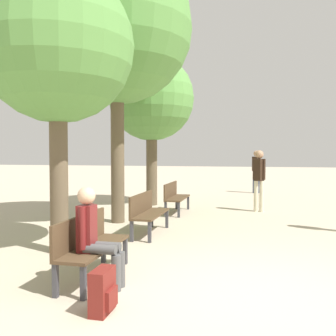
% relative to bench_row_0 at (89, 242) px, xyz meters
% --- Properties ---
extents(ground_plane, '(80.00, 80.00, 0.00)m').
position_rel_bench_row_0_xyz_m(ground_plane, '(2.15, -0.17, -0.49)').
color(ground_plane, '#B7A88E').
extents(bench_row_0, '(0.44, 1.51, 0.84)m').
position_rel_bench_row_0_xyz_m(bench_row_0, '(0.00, 0.00, 0.00)').
color(bench_row_0, '#4C3823').
rests_on(bench_row_0, ground_plane).
extents(bench_row_1, '(0.44, 1.51, 0.84)m').
position_rel_bench_row_0_xyz_m(bench_row_1, '(0.00, 2.77, 0.00)').
color(bench_row_1, '#4C3823').
rests_on(bench_row_1, ground_plane).
extents(bench_row_2, '(0.44, 1.51, 0.84)m').
position_rel_bench_row_0_xyz_m(bench_row_2, '(0.00, 5.53, 0.00)').
color(bench_row_2, '#4C3823').
rests_on(bench_row_2, ground_plane).
extents(tree_row_0, '(2.53, 2.53, 4.69)m').
position_rel_bench_row_0_xyz_m(tree_row_0, '(-1.04, 1.09, 2.91)').
color(tree_row_0, brown).
rests_on(tree_row_0, ground_plane).
extents(tree_row_1, '(3.55, 3.55, 6.38)m').
position_rel_bench_row_0_xyz_m(tree_row_1, '(-1.04, 3.86, 4.09)').
color(tree_row_1, brown).
rests_on(tree_row_1, ground_plane).
extents(tree_row_2, '(2.69, 2.69, 4.74)m').
position_rel_bench_row_0_xyz_m(tree_row_2, '(-1.04, 6.91, 2.87)').
color(tree_row_2, brown).
rests_on(tree_row_2, ground_plane).
extents(person_seated, '(0.58, 0.33, 1.25)m').
position_rel_bench_row_0_xyz_m(person_seated, '(0.22, -0.28, 0.18)').
color(person_seated, '#4C4C4C').
rests_on(person_seated, ground_plane).
extents(backpack, '(0.21, 0.36, 0.46)m').
position_rel_bench_row_0_xyz_m(backpack, '(0.61, -0.97, -0.26)').
color(backpack, maroon).
rests_on(backpack, ground_plane).
extents(pedestrian_mid, '(0.35, 0.30, 1.74)m').
position_rel_bench_row_0_xyz_m(pedestrian_mid, '(2.28, 6.28, 0.51)').
color(pedestrian_mid, beige).
rests_on(pedestrian_mid, ground_plane).
extents(pedestrian_far, '(0.35, 0.29, 1.75)m').
position_rel_bench_row_0_xyz_m(pedestrian_far, '(2.24, 11.22, 0.51)').
color(pedestrian_far, '#384260').
rests_on(pedestrian_far, ground_plane).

